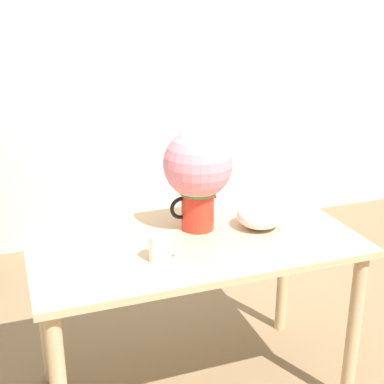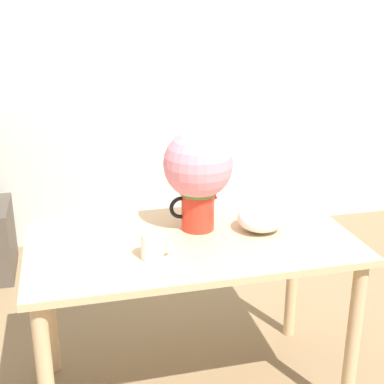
{
  "view_description": "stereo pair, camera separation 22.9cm",
  "coord_description": "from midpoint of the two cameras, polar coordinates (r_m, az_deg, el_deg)",
  "views": [
    {
      "loc": [
        -0.84,
        -1.79,
        1.73
      ],
      "look_at": [
        -0.11,
        0.24,
        0.95
      ],
      "focal_mm": 50.0,
      "sensor_mm": 36.0,
      "label": 1
    },
    {
      "loc": [
        -0.62,
        -1.86,
        1.73
      ],
      "look_at": [
        -0.11,
        0.24,
        0.95
      ],
      "focal_mm": 50.0,
      "sensor_mm": 36.0,
      "label": 2
    }
  ],
  "objects": [
    {
      "name": "wall_back",
      "position": [
        3.89,
        -9.08,
        13.22
      ],
      "size": [
        8.0,
        0.05,
        2.6
      ],
      "color": "silver",
      "rests_on": "ground_plane"
    },
    {
      "name": "flower_vase",
      "position": [
        2.27,
        -2.26,
        2.14
      ],
      "size": [
        0.3,
        0.3,
        0.45
      ],
      "color": "red",
      "rests_on": "table"
    },
    {
      "name": "coffee_mug",
      "position": [
        2.08,
        -6.55,
        -5.95
      ],
      "size": [
        0.12,
        0.09,
        0.11
      ],
      "color": "white",
      "rests_on": "table"
    },
    {
      "name": "white_bowl",
      "position": [
        2.36,
        4.49,
        -2.54
      ],
      "size": [
        0.2,
        0.2,
        0.12
      ],
      "color": "silver",
      "rests_on": "table"
    },
    {
      "name": "table",
      "position": [
        2.32,
        -2.64,
        -7.7
      ],
      "size": [
        1.37,
        0.74,
        0.78
      ],
      "color": "tan",
      "rests_on": "ground_plane"
    }
  ]
}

